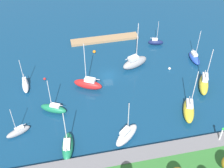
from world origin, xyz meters
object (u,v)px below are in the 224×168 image
object	(u,v)px
sailboat_white_far_south	(25,85)
sailboat_white_lone_north	(127,135)
sailboat_yellow_off_beacon	(189,110)
mooring_buoy_orange	(94,52)
pier_dock	(105,39)
sailboat_gray_outer_mooring	(135,62)
sailboat_gray_far_north	(18,132)
sailboat_blue_by_breakwater	(194,58)
sailboat_red_inner_mooring	(88,84)
sailboat_navy_center_basin	(156,42)
sailboat_yellow_lone_south	(204,84)
sailboat_green_near_pier	(54,108)
sailboat_green_along_channel	(68,146)
harbor_beacon	(222,133)
mooring_buoy_white	(169,69)
mooring_buoy_red	(45,79)

from	to	relation	value
sailboat_white_far_south	sailboat_white_lone_north	bearing A→B (deg)	41.54
sailboat_yellow_off_beacon	mooring_buoy_orange	world-z (taller)	sailboat_yellow_off_beacon
pier_dock	sailboat_gray_outer_mooring	xyz separation A→B (m)	(-5.67, 14.17, 1.14)
pier_dock	sailboat_gray_far_north	world-z (taller)	sailboat_gray_far_north
sailboat_blue_by_breakwater	sailboat_yellow_off_beacon	world-z (taller)	sailboat_yellow_off_beacon
sailboat_red_inner_mooring	sailboat_navy_center_basin	bearing A→B (deg)	-119.75
pier_dock	mooring_buoy_orange	distance (m)	7.02
sailboat_yellow_lone_south	sailboat_navy_center_basin	size ratio (longest dim) A/B	1.57
sailboat_green_near_pier	sailboat_gray_outer_mooring	bearing A→B (deg)	-124.59
sailboat_white_lone_north	mooring_buoy_orange	bearing A→B (deg)	52.51
sailboat_yellow_lone_south	mooring_buoy_orange	world-z (taller)	sailboat_yellow_lone_south
sailboat_green_along_channel	sailboat_white_far_south	xyz separation A→B (m)	(8.50, -21.39, -0.25)
harbor_beacon	mooring_buoy_orange	bearing A→B (deg)	-61.12
sailboat_yellow_off_beacon	mooring_buoy_white	bearing A→B (deg)	-165.02
sailboat_white_lone_north	sailboat_red_inner_mooring	bearing A→B (deg)	66.98
sailboat_gray_outer_mooring	sailboat_yellow_off_beacon	distance (m)	21.09
sailboat_navy_center_basin	sailboat_red_inner_mooring	xyz separation A→B (m)	(22.63, 14.65, 0.49)
sailboat_yellow_off_beacon	sailboat_navy_center_basin	bearing A→B (deg)	-162.85
harbor_beacon	sailboat_yellow_lone_south	world-z (taller)	sailboat_yellow_lone_south
sailboat_white_far_south	mooring_buoy_orange	world-z (taller)	sailboat_white_far_south
sailboat_yellow_lone_south	sailboat_navy_center_basin	bearing A→B (deg)	-141.41
sailboat_blue_by_breakwater	mooring_buoy_white	bearing A→B (deg)	-73.77
sailboat_yellow_off_beacon	sailboat_green_near_pier	distance (m)	31.53
sailboat_gray_far_north	sailboat_white_lone_north	world-z (taller)	sailboat_white_lone_north
sailboat_green_along_channel	sailboat_yellow_lone_south	bearing A→B (deg)	-62.20
harbor_beacon	sailboat_yellow_lone_south	size ratio (longest dim) A/B	0.30
harbor_beacon	sailboat_gray_far_north	world-z (taller)	sailboat_gray_far_north
sailboat_gray_far_north	sailboat_gray_outer_mooring	xyz separation A→B (m)	(-31.07, -17.42, 0.65)
sailboat_white_far_south	sailboat_red_inner_mooring	distance (m)	15.95
sailboat_green_near_pier	sailboat_white_lone_north	distance (m)	18.71
sailboat_yellow_off_beacon	sailboat_green_near_pier	xyz separation A→B (m)	(30.65, -7.40, -0.38)
pier_dock	sailboat_green_near_pier	distance (m)	31.57
pier_dock	sailboat_white_lone_north	size ratio (longest dim) A/B	1.88
sailboat_navy_center_basin	mooring_buoy_red	size ratio (longest dim) A/B	12.61
harbor_beacon	sailboat_blue_by_breakwater	size ratio (longest dim) A/B	0.37
sailboat_yellow_off_beacon	sailboat_white_far_south	bearing A→B (deg)	-95.32
sailboat_white_lone_north	sailboat_gray_outer_mooring	bearing A→B (deg)	30.54
sailboat_yellow_lone_south	sailboat_green_near_pier	size ratio (longest dim) A/B	1.30
sailboat_red_inner_mooring	mooring_buoy_red	xyz separation A→B (m)	(10.75, -5.45, -1.07)
sailboat_gray_far_north	mooring_buoy_white	world-z (taller)	sailboat_gray_far_north
harbor_beacon	sailboat_white_far_south	xyz separation A→B (m)	(40.18, -26.40, -2.59)
sailboat_gray_outer_mooring	sailboat_white_lone_north	world-z (taller)	sailboat_gray_outer_mooring
sailboat_green_along_channel	sailboat_blue_by_breakwater	size ratio (longest dim) A/B	1.10
sailboat_white_far_south	sailboat_white_lone_north	distance (m)	29.98
harbor_beacon	sailboat_yellow_off_beacon	size ratio (longest dim) A/B	0.28
sailboat_white_far_south	sailboat_blue_by_breakwater	size ratio (longest dim) A/B	0.92
sailboat_white_lone_north	sailboat_green_along_channel	bearing A→B (deg)	140.49
sailboat_gray_outer_mooring	mooring_buoy_orange	size ratio (longest dim) A/B	15.41
sailboat_gray_far_north	sailboat_blue_by_breakwater	bearing A→B (deg)	176.41
sailboat_gray_far_north	sailboat_yellow_off_beacon	bearing A→B (deg)	154.05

